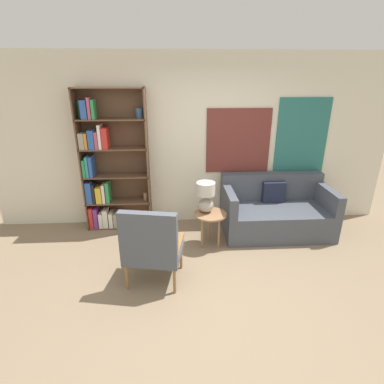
% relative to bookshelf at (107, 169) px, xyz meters
% --- Properties ---
extents(ground_plane, '(14.00, 14.00, 0.00)m').
position_rel_bookshelf_xyz_m(ground_plane, '(1.35, -1.85, -0.99)').
color(ground_plane, '#847056').
extents(wall_back, '(6.40, 0.08, 2.70)m').
position_rel_bookshelf_xyz_m(wall_back, '(1.40, 0.18, 0.37)').
color(wall_back, silver).
rests_on(wall_back, ground_plane).
extents(bookshelf, '(1.02, 0.30, 2.20)m').
position_rel_bookshelf_xyz_m(bookshelf, '(0.00, 0.00, 0.00)').
color(bookshelf, brown).
rests_on(bookshelf, ground_plane).
extents(armchair, '(0.73, 0.67, 1.00)m').
position_rel_bookshelf_xyz_m(armchair, '(0.77, -1.56, -0.44)').
color(armchair, olive).
rests_on(armchair, ground_plane).
extents(couch, '(1.65, 0.91, 0.87)m').
position_rel_bookshelf_xyz_m(couch, '(2.63, -0.29, -0.66)').
color(couch, '#474C56').
rests_on(couch, ground_plane).
extents(side_table, '(0.47, 0.47, 0.52)m').
position_rel_bookshelf_xyz_m(side_table, '(1.54, -0.71, -0.53)').
color(side_table, '#99704C').
rests_on(side_table, ground_plane).
extents(table_lamp, '(0.26, 0.26, 0.44)m').
position_rel_bookshelf_xyz_m(table_lamp, '(1.48, -0.65, -0.23)').
color(table_lamp, '#A59E93').
rests_on(table_lamp, side_table).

